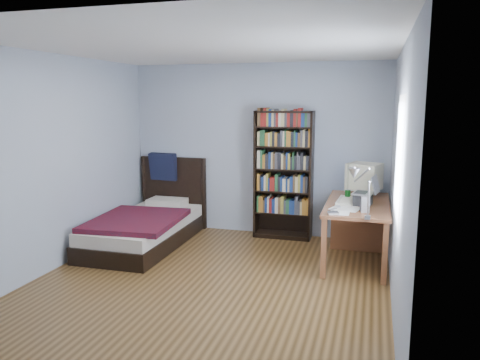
{
  "coord_description": "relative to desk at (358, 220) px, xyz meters",
  "views": [
    {
      "loc": [
        1.67,
        -4.56,
        1.97
      ],
      "look_at": [
        0.14,
        0.72,
        1.03
      ],
      "focal_mm": 35.0,
      "sensor_mm": 36.0,
      "label": 1
    }
  ],
  "objects": [
    {
      "name": "bed",
      "position": [
        -2.83,
        -0.49,
        -0.16
      ],
      "size": [
        1.17,
        2.1,
        1.16
      ],
      "color": "black",
      "rests_on": "floor"
    },
    {
      "name": "crt_monitor",
      "position": [
        0.05,
        0.08,
        0.56
      ],
      "size": [
        0.49,
        0.45,
        0.44
      ],
      "color": "beige",
      "rests_on": "desk"
    },
    {
      "name": "laptop",
      "position": [
        0.08,
        -0.51,
        0.42
      ],
      "size": [
        0.33,
        0.33,
        0.36
      ],
      "color": "#2D2D30",
      "rests_on": "desk"
    },
    {
      "name": "keyboard",
      "position": [
        -0.14,
        -0.43,
        0.33
      ],
      "size": [
        0.23,
        0.51,
        0.05
      ],
      "primitive_type": "cube",
      "rotation": [
        0.0,
        0.07,
        -0.06
      ],
      "color": "#BCB69D",
      "rests_on": "desk"
    },
    {
      "name": "bookshelf",
      "position": [
        -1.07,
        0.32,
        0.5
      ],
      "size": [
        0.82,
        0.3,
        1.83
      ],
      "color": "black",
      "rests_on": "floor"
    },
    {
      "name": "phone_silver",
      "position": [
        -0.21,
        -0.74,
        0.33
      ],
      "size": [
        0.07,
        0.1,
        0.02
      ],
      "primitive_type": "cube",
      "rotation": [
        0.0,
        0.0,
        0.29
      ],
      "color": "#B5B5BA",
      "rests_on": "desk"
    },
    {
      "name": "desk",
      "position": [
        0.0,
        0.0,
        0.0
      ],
      "size": [
        0.75,
        1.53,
        0.73
      ],
      "color": "brown",
      "rests_on": "floor"
    },
    {
      "name": "mouse",
      "position": [
        0.01,
        -0.14,
        0.34
      ],
      "size": [
        0.07,
        0.12,
        0.04
      ],
      "primitive_type": "ellipsoid",
      "color": "silver",
      "rests_on": "desk"
    },
    {
      "name": "room",
      "position": [
        -1.48,
        -1.62,
        0.84
      ],
      "size": [
        4.2,
        4.24,
        2.5
      ],
      "color": "#4A3116",
      "rests_on": "ground"
    },
    {
      "name": "external_drive",
      "position": [
        -0.24,
        -1.08,
        0.33
      ],
      "size": [
        0.13,
        0.13,
        0.02
      ],
      "primitive_type": "cube",
      "rotation": [
        0.0,
        0.0,
        0.27
      ],
      "color": "gray",
      "rests_on": "desk"
    },
    {
      "name": "soda_can",
      "position": [
        -0.13,
        -0.25,
        0.38
      ],
      "size": [
        0.07,
        0.07,
        0.13
      ],
      "primitive_type": "cylinder",
      "color": "#083A11",
      "rests_on": "desk"
    },
    {
      "name": "speaker",
      "position": [
        0.09,
        -0.88,
        0.4
      ],
      "size": [
        0.1,
        0.1,
        0.18
      ],
      "primitive_type": "cube",
      "rotation": [
        0.0,
        0.0,
        0.16
      ],
      "color": "gray",
      "rests_on": "desk"
    },
    {
      "name": "desk_lamp",
      "position": [
        0.01,
        -1.57,
        0.81
      ],
      "size": [
        0.23,
        0.51,
        0.61
      ],
      "color": "#99999E",
      "rests_on": "desk"
    },
    {
      "name": "phone_grey",
      "position": [
        -0.25,
        -0.89,
        0.33
      ],
      "size": [
        0.07,
        0.09,
        0.02
      ],
      "primitive_type": "cube",
      "rotation": [
        0.0,
        0.0,
        -0.48
      ],
      "color": "gray",
      "rests_on": "desk"
    }
  ]
}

